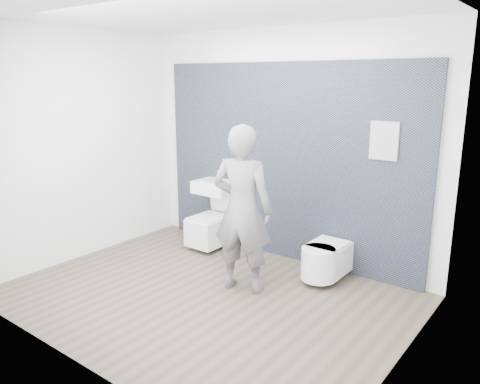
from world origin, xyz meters
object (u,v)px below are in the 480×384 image
Objects in this scene: toilet_rounded at (324,260)px; visitor at (242,209)px; toilet_square at (211,228)px; washbasin at (215,187)px.

visitor is at bearing -129.48° from toilet_rounded.
toilet_rounded is (1.69, -0.04, -0.03)m from toilet_square.
washbasin is at bearing -53.19° from visitor.
toilet_rounded is at bearing -1.29° from toilet_square.
toilet_rounded is 1.14m from visitor.
toilet_square is (0.00, -0.10, -0.55)m from washbasin.
washbasin reaches higher than toilet_rounded.
toilet_square is 1.69m from toilet_rounded.
washbasin is 1.40m from visitor.
toilet_square reaches higher than toilet_rounded.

